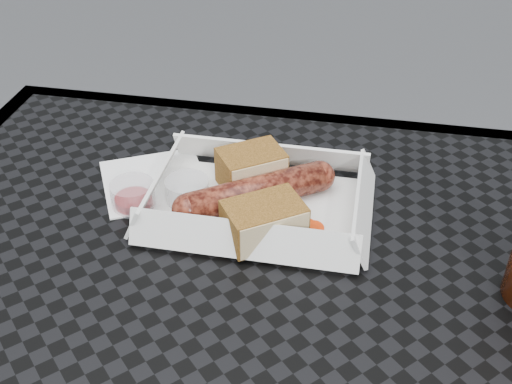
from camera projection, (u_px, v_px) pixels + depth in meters
patio_table at (220, 363)px, 0.65m from camera, size 0.80×0.80×0.74m
food_tray at (258, 207)px, 0.73m from camera, size 0.22×0.15×0.00m
bratwurst at (256, 192)px, 0.72m from camera, size 0.17×0.13×0.04m
bread_near at (251, 168)px, 0.75m from camera, size 0.09×0.08×0.05m
bread_far at (264, 221)px, 0.67m from camera, size 0.10×0.09×0.04m
veg_garnish at (302, 228)px, 0.69m from camera, size 0.03×0.03×0.00m
napkin at (155, 181)px, 0.77m from camera, size 0.16×0.16×0.00m
condiment_cup_sauce at (133, 195)px, 0.73m from camera, size 0.05×0.05×0.03m
condiment_cup_empty at (187, 192)px, 0.73m from camera, size 0.05×0.05×0.03m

